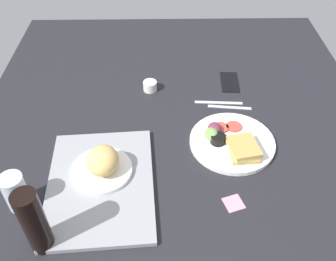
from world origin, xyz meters
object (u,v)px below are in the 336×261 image
at_px(drinking_glass, 16,192).
at_px(sticky_note, 234,203).
at_px(fork, 230,107).
at_px(serving_tray, 101,184).
at_px(soda_bottle, 34,222).
at_px(bread_plate_near, 102,164).
at_px(plate_with_salad, 231,142).
at_px(cell_phone, 230,82).
at_px(knife, 219,102).
at_px(espresso_cup, 150,86).

height_order(drinking_glass, sticky_note, drinking_glass).
height_order(fork, sticky_note, fork).
distance_m(serving_tray, soda_bottle, 0.26).
distance_m(bread_plate_near, plate_with_salad, 0.45).
xyz_separation_m(plate_with_salad, soda_bottle, (-0.38, 0.57, 0.09)).
height_order(plate_with_salad, cell_phone, plate_with_salad).
distance_m(plate_with_salad, knife, 0.24).
distance_m(serving_tray, plate_with_salad, 0.47).
xyz_separation_m(bread_plate_near, cell_phone, (0.50, -0.48, -0.05)).
distance_m(soda_bottle, knife, 0.83).
distance_m(soda_bottle, cell_phone, 0.98).
bearing_deg(knife, espresso_cup, -14.52).
height_order(serving_tray, bread_plate_near, bread_plate_near).
bearing_deg(cell_phone, espresso_cup, 100.85).
xyz_separation_m(serving_tray, soda_bottle, (-0.20, 0.13, 0.10)).
relative_size(drinking_glass, soda_bottle, 0.57).
distance_m(plate_with_salad, sticky_note, 0.25).
distance_m(drinking_glass, knife, 0.81).
relative_size(plate_with_salad, drinking_glass, 2.39).
bearing_deg(serving_tray, plate_with_salad, -68.40).
height_order(fork, cell_phone, cell_phone).
relative_size(serving_tray, knife, 2.37).
bearing_deg(espresso_cup, soda_bottle, 158.34).
xyz_separation_m(drinking_glass, knife, (0.48, -0.65, -0.06)).
xyz_separation_m(plate_with_salad, knife, (0.24, 0.02, -0.01)).
xyz_separation_m(bread_plate_near, knife, (0.37, -0.42, -0.05)).
relative_size(bread_plate_near, fork, 1.16).
xyz_separation_m(espresso_cup, fork, (-0.12, -0.31, -0.02)).
bearing_deg(drinking_glass, soda_bottle, -143.80).
bearing_deg(bread_plate_near, soda_bottle, 150.71).
xyz_separation_m(drinking_glass, soda_bottle, (-0.13, -0.10, 0.05)).
distance_m(bread_plate_near, fork, 0.57).
bearing_deg(fork, knife, -30.08).
bearing_deg(serving_tray, sticky_note, -100.33).
relative_size(bread_plate_near, soda_bottle, 0.89).
relative_size(espresso_cup, sticky_note, 1.00).
relative_size(plate_with_salad, soda_bottle, 1.35).
relative_size(bread_plate_near, sticky_note, 3.52).
bearing_deg(soda_bottle, espresso_cup, -21.66).
bearing_deg(bread_plate_near, serving_tray, 172.14).
distance_m(fork, knife, 0.05).
bearing_deg(sticky_note, soda_bottle, 103.40).
height_order(bread_plate_near, cell_phone, bread_plate_near).
height_order(serving_tray, plate_with_salad, plate_with_salad).
height_order(plate_with_salad, drinking_glass, drinking_glass).
xyz_separation_m(knife, cell_phone, (0.14, -0.06, 0.00)).
distance_m(serving_tray, bread_plate_near, 0.06).
bearing_deg(drinking_glass, fork, -57.02).
height_order(serving_tray, cell_phone, serving_tray).
bearing_deg(bread_plate_near, espresso_cup, -17.13).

